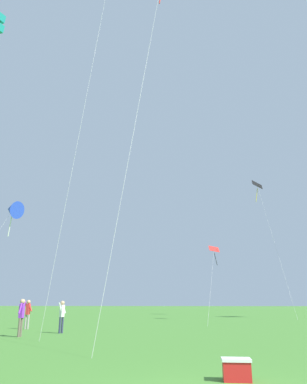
# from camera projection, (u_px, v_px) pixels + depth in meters

# --- Properties ---
(kite_red_high) EXTENTS (1.79, 10.47, 7.04)m
(kite_red_high) POSITION_uv_depth(u_px,v_px,m) (214.00, 253.00, 35.97)
(kite_red_high) COLOR red
(kite_red_high) RESTS_ON ground_plane
(kite_black_large) EXTENTS (1.56, 10.80, 17.41)m
(kite_black_large) POSITION_uv_depth(u_px,v_px,m) (258.00, 190.00, 48.61)
(kite_black_large) COLOR black
(kite_black_large) RESTS_ON ground_plane
(kite_blue_delta) EXTENTS (2.58, 10.41, 12.77)m
(kite_blue_delta) POSITION_uv_depth(u_px,v_px,m) (12.00, 210.00, 41.55)
(kite_blue_delta) COLOR blue
(kite_blue_delta) RESTS_ON ground_plane
(person_in_blue_jacket) EXTENTS (0.56, 0.23, 1.72)m
(person_in_blue_jacket) POSITION_uv_depth(u_px,v_px,m) (28.00, 311.00, 22.79)
(person_in_blue_jacket) COLOR gray
(person_in_blue_jacket) RESTS_ON ground_plane
(person_near_tree) EXTENTS (0.23, 0.56, 1.73)m
(person_near_tree) POSITION_uv_depth(u_px,v_px,m) (21.00, 314.00, 17.66)
(person_near_tree) COLOR #665B4C
(person_near_tree) RESTS_ON ground_plane
(person_with_spool) EXTENTS (0.33, 0.50, 1.65)m
(person_with_spool) POSITION_uv_depth(u_px,v_px,m) (62.00, 314.00, 19.76)
(person_with_spool) COLOR #2D3351
(person_with_spool) RESTS_ON ground_plane
(picnic_cooler) EXTENTS (0.60, 0.40, 0.44)m
(picnic_cooler) POSITION_uv_depth(u_px,v_px,m) (237.00, 369.00, 7.59)
(picnic_cooler) COLOR red
(picnic_cooler) RESTS_ON ground_plane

